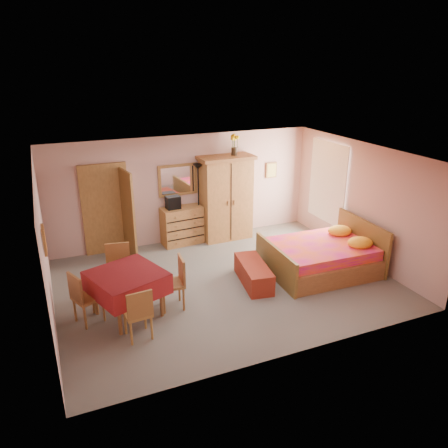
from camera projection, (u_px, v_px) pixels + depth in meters
name	position (u px, v px, depth m)	size (l,w,h in m)	color
floor	(225.00, 282.00, 8.84)	(6.50, 6.50, 0.00)	slate
ceiling	(225.00, 156.00, 7.92)	(6.50, 6.50, 0.00)	brown
wall_back	(185.00, 189.00, 10.53)	(6.50, 0.10, 2.60)	tan
wall_front	(294.00, 279.00, 6.23)	(6.50, 0.10, 2.60)	tan
wall_left	(44.00, 250.00, 7.19)	(0.10, 5.00, 2.60)	tan
wall_right	(361.00, 202.00, 9.57)	(0.10, 5.00, 2.60)	tan
doorway	(106.00, 210.00, 9.91)	(1.06, 0.12, 2.15)	#9E6B35
window	(328.00, 182.00, 10.53)	(0.08, 1.40, 1.95)	white
picture_left	(44.00, 240.00, 6.55)	(0.04, 0.32, 0.42)	orange
picture_back	(271.00, 170.00, 11.27)	(0.30, 0.04, 0.40)	#D8BF59
chest_of_drawers	(182.00, 226.00, 10.57)	(0.98, 0.49, 0.92)	#A46B37
wall_mirror	(178.00, 180.00, 10.37)	(0.96, 0.05, 0.76)	white
stereo	(173.00, 202.00, 10.29)	(0.33, 0.24, 0.30)	black
floor_lamp	(199.00, 203.00, 10.57)	(0.25, 0.25, 1.93)	black
wardrobe	(226.00, 198.00, 10.70)	(1.33, 0.69, 2.09)	#AD713A
sunflower_vase	(234.00, 145.00, 10.33)	(0.20, 0.20, 0.50)	yellow
bed	(320.00, 249.00, 9.15)	(2.20, 1.73, 1.02)	#CB1379
bench	(253.00, 273.00, 8.76)	(0.47, 1.27, 0.42)	maroon
dining_table	(128.00, 294.00, 7.58)	(1.13, 1.13, 0.83)	maroon
chair_south	(137.00, 312.00, 6.97)	(0.41, 0.41, 0.91)	#B07E3B
chair_north	(119.00, 271.00, 8.21)	(0.45, 0.45, 1.00)	#AD6B3A
chair_west	(88.00, 297.00, 7.38)	(0.43, 0.43, 0.95)	#A66B38
chair_east	(171.00, 283.00, 7.81)	(0.44, 0.44, 0.96)	#946132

